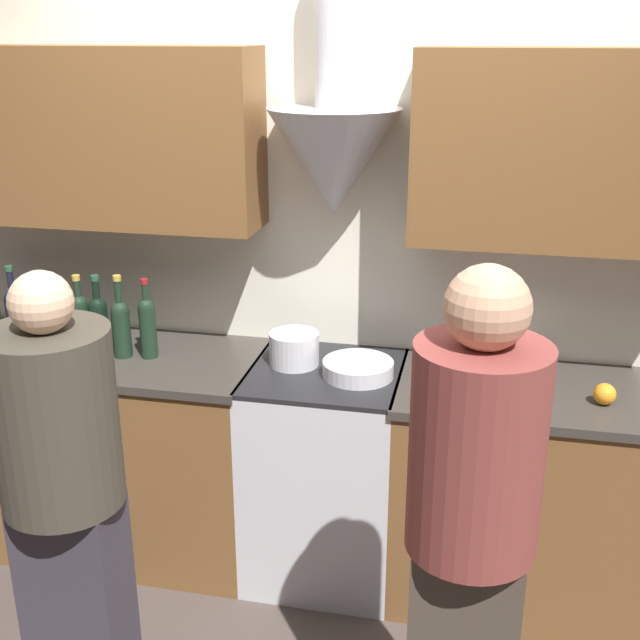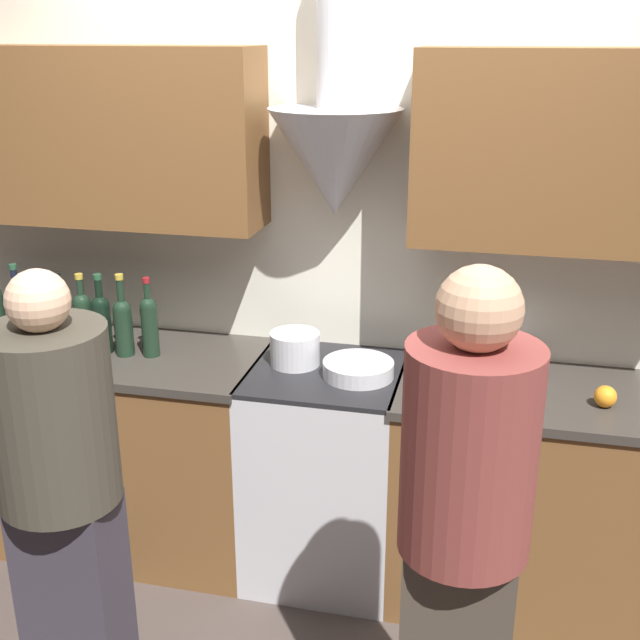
{
  "view_description": "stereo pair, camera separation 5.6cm",
  "coord_description": "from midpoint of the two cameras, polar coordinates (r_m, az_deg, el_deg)",
  "views": [
    {
      "loc": [
        0.59,
        -2.57,
        2.21
      ],
      "look_at": [
        0.0,
        0.2,
        1.18
      ],
      "focal_mm": 45.0,
      "sensor_mm": 36.0,
      "label": 1
    },
    {
      "loc": [
        0.64,
        -2.56,
        2.21
      ],
      "look_at": [
        0.0,
        0.2,
        1.18
      ],
      "focal_mm": 45.0,
      "sensor_mm": 36.0,
      "label": 2
    }
  ],
  "objects": [
    {
      "name": "wine_bottle_7",
      "position": [
        3.45,
        -14.82,
        -0.04
      ],
      "size": [
        0.08,
        0.08,
        0.34
      ],
      "color": "black",
      "rests_on": "counter_left"
    },
    {
      "name": "ground_plane",
      "position": [
        3.44,
        -0.31,
        -19.92
      ],
      "size": [
        12.0,
        12.0,
        0.0
      ],
      "primitive_type": "plane",
      "color": "#423833"
    },
    {
      "name": "person_foreground_right",
      "position": [
        2.23,
        10.83,
        -15.24
      ],
      "size": [
        0.35,
        0.35,
        1.69
      ],
      "color": "#473D33",
      "rests_on": "ground_plane"
    },
    {
      "name": "counter_right",
      "position": [
        3.36,
        15.59,
        -12.05
      ],
      "size": [
        1.13,
        0.62,
        0.93
      ],
      "color": "brown",
      "rests_on": "ground_plane"
    },
    {
      "name": "saucepan",
      "position": [
        3.27,
        14.22,
        -2.95
      ],
      "size": [
        0.18,
        0.18,
        0.08
      ],
      "color": "silver",
      "rests_on": "counter_right"
    },
    {
      "name": "wall_back",
      "position": [
        3.29,
        1.06,
        7.03
      ],
      "size": [
        8.4,
        0.52,
        2.6
      ],
      "color": "silver",
      "rests_on": "ground_plane"
    },
    {
      "name": "stock_pot",
      "position": [
        3.24,
        -1.3,
        -2.04
      ],
      "size": [
        0.2,
        0.2,
        0.13
      ],
      "color": "silver",
      "rests_on": "stove_range"
    },
    {
      "name": "wine_bottle_5",
      "position": [
        3.55,
        -17.48,
        0.13
      ],
      "size": [
        0.08,
        0.08,
        0.33
      ],
      "color": "black",
      "rests_on": "counter_left"
    },
    {
      "name": "mixing_bowl",
      "position": [
        3.14,
        3.25,
        -3.5
      ],
      "size": [
        0.28,
        0.28,
        0.06
      ],
      "color": "silver",
      "rests_on": "stove_range"
    },
    {
      "name": "chefs_knife",
      "position": [
        3.07,
        11.59,
        -5.03
      ],
      "size": [
        0.23,
        0.16,
        0.01
      ],
      "rotation": [
        0.0,
        0.0,
        0.58
      ],
      "color": "silver",
      "rests_on": "counter_right"
    },
    {
      "name": "wine_bottle_4",
      "position": [
        3.59,
        -18.83,
        0.15
      ],
      "size": [
        0.08,
        0.08,
        0.32
      ],
      "color": "black",
      "rests_on": "counter_left"
    },
    {
      "name": "orange_fruit",
      "position": [
        3.07,
        20.12,
        -5.13
      ],
      "size": [
        0.08,
        0.08,
        0.08
      ],
      "color": "orange",
      "rests_on": "counter_right"
    },
    {
      "name": "wine_bottle_6",
      "position": [
        3.49,
        -16.05,
        0.1
      ],
      "size": [
        0.08,
        0.08,
        0.34
      ],
      "color": "black",
      "rests_on": "counter_left"
    },
    {
      "name": "person_foreground_left",
      "position": [
        2.65,
        -17.29,
        -11.6
      ],
      "size": [
        0.37,
        0.37,
        1.58
      ],
      "color": "#38333D",
      "rests_on": "ground_plane"
    },
    {
      "name": "wine_bottle_8",
      "position": [
        3.4,
        -13.37,
        -0.25
      ],
      "size": [
        0.08,
        0.08,
        0.35
      ],
      "color": "black",
      "rests_on": "counter_left"
    },
    {
      "name": "counter_left",
      "position": [
        3.73,
        -14.6,
        -8.61
      ],
      "size": [
        1.43,
        0.62,
        0.93
      ],
      "color": "brown",
      "rests_on": "ground_plane"
    },
    {
      "name": "stove_range",
      "position": [
        3.41,
        0.87,
        -10.69
      ],
      "size": [
        0.61,
        0.6,
        0.93
      ],
      "color": "silver",
      "rests_on": "ground_plane"
    },
    {
      "name": "wine_bottle_9",
      "position": [
        3.36,
        -11.57,
        -0.23
      ],
      "size": [
        0.07,
        0.07,
        0.34
      ],
      "color": "black",
      "rests_on": "counter_left"
    },
    {
      "name": "wine_bottle_3",
      "position": [
        3.65,
        -20.22,
        0.56
      ],
      "size": [
        0.07,
        0.07,
        0.35
      ],
      "color": "black",
      "rests_on": "counter_left"
    }
  ]
}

